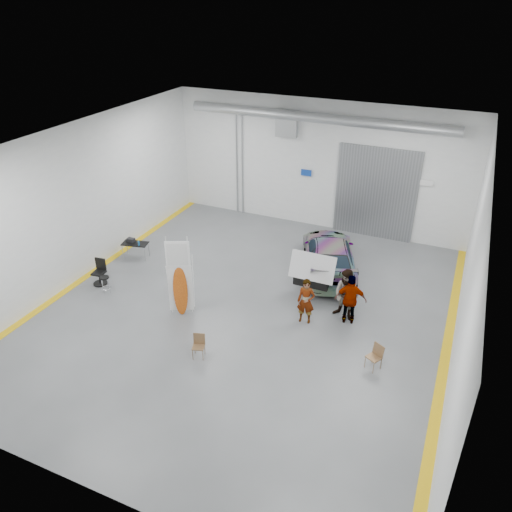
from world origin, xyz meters
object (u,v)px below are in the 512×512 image
at_px(person_a, 306,301).
at_px(folding_chair_near, 199,350).
at_px(person_c, 351,300).
at_px(sedan_car, 329,255).
at_px(person_b, 346,295).
at_px(work_table, 134,243).
at_px(office_chair, 100,273).
at_px(folding_chair_far, 373,361).
at_px(surfboard_display, 177,283).
at_px(shop_stool, 106,285).

xyz_separation_m(person_a, folding_chair_near, (-2.44, -3.14, -0.59)).
bearing_deg(person_c, folding_chair_near, 32.17).
relative_size(sedan_car, person_b, 2.60).
xyz_separation_m(work_table, office_chair, (0.05, -2.32, -0.23)).
relative_size(person_a, folding_chair_far, 2.02).
bearing_deg(person_c, folding_chair_far, 110.33).
relative_size(surfboard_display, folding_chair_far, 3.67).
distance_m(person_c, work_table, 9.62).
bearing_deg(folding_chair_near, person_b, 28.87).
bearing_deg(person_b, sedan_car, 131.32).
xyz_separation_m(person_b, shop_stool, (-8.69, -2.09, -0.60)).
bearing_deg(shop_stool, work_table, 103.78).
bearing_deg(person_b, folding_chair_near, -118.13).
relative_size(person_a, surfboard_display, 0.55).
xyz_separation_m(person_a, work_table, (-8.18, 1.47, -0.15)).
relative_size(sedan_car, office_chair, 4.83).
relative_size(folding_chair_near, shop_stool, 1.11).
bearing_deg(work_table, person_b, -4.29).
height_order(folding_chair_near, office_chair, office_chair).
distance_m(person_b, shop_stool, 8.96).
xyz_separation_m(person_a, shop_stool, (-7.49, -1.32, -0.48)).
height_order(person_b, shop_stool, person_b).
xyz_separation_m(folding_chair_far, work_table, (-10.86, 2.93, 0.43)).
bearing_deg(folding_chair_near, surfboard_display, 117.07).
xyz_separation_m(person_c, folding_chair_near, (-3.83, -3.71, -0.68)).
bearing_deg(person_a, shop_stool, -177.61).
bearing_deg(folding_chair_far, person_a, -178.64).
bearing_deg(person_c, surfboard_display, 6.51).
relative_size(sedan_car, person_c, 2.68).
bearing_deg(sedan_car, office_chair, 10.23).
xyz_separation_m(person_b, surfboard_display, (-5.48, -2.08, 0.27)).
xyz_separation_m(surfboard_display, office_chair, (-3.85, 0.47, -0.78)).
relative_size(person_b, surfboard_display, 0.63).
relative_size(sedan_car, folding_chair_near, 6.35).
distance_m(sedan_car, office_chair, 9.09).
xyz_separation_m(folding_chair_near, work_table, (-5.74, 4.61, 0.44)).
relative_size(folding_chair_far, office_chair, 0.80).
distance_m(sedan_car, shop_stool, 8.82).
bearing_deg(person_a, person_c, 14.87).
height_order(folding_chair_far, work_table, work_table).
height_order(person_a, work_table, person_a).
bearing_deg(person_b, shop_stool, -151.61).
relative_size(person_a, office_chair, 1.62).
height_order(person_a, office_chair, person_a).
height_order(folding_chair_near, shop_stool, folding_chair_near).
bearing_deg(sedan_car, folding_chair_near, 52.48).
relative_size(person_a, shop_stool, 2.37).
bearing_deg(office_chair, person_a, -1.11).
height_order(person_a, person_c, person_c).
distance_m(person_a, surfboard_display, 4.49).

